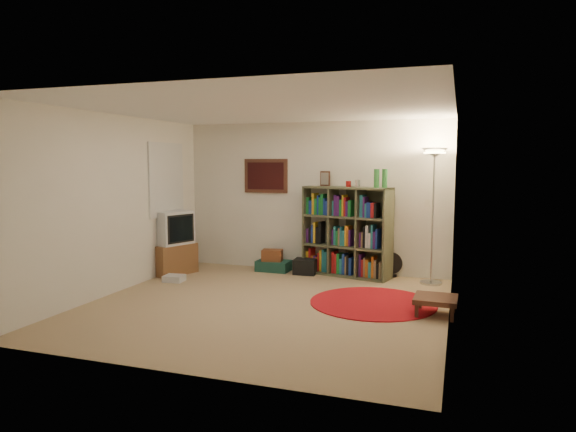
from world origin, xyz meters
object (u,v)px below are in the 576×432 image
(floor_fan, at_px, (391,265))
(side_table, at_px, (436,300))
(suitcase, at_px, (274,266))
(floor_lamp, at_px, (434,172))
(tv_stand, at_px, (172,243))
(bookshelf, at_px, (346,233))

(floor_fan, distance_m, side_table, 2.09)
(suitcase, height_order, side_table, side_table)
(floor_fan, height_order, side_table, floor_fan)
(floor_lamp, relative_size, suitcase, 3.67)
(floor_lamp, xyz_separation_m, floor_fan, (-0.63, 0.30, -1.50))
(tv_stand, bearing_deg, bookshelf, 37.03)
(tv_stand, bearing_deg, floor_lamp, 29.63)
(floor_fan, relative_size, side_table, 0.77)
(bookshelf, relative_size, floor_lamp, 0.85)
(tv_stand, height_order, side_table, tv_stand)
(suitcase, bearing_deg, floor_lamp, -1.27)
(floor_lamp, distance_m, suitcase, 3.04)
(floor_lamp, relative_size, tv_stand, 1.97)
(bookshelf, bearing_deg, floor_lamp, 6.66)
(bookshelf, distance_m, side_table, 2.41)
(floor_fan, bearing_deg, bookshelf, 179.13)
(tv_stand, relative_size, side_table, 2.03)
(bookshelf, height_order, floor_lamp, floor_lamp)
(floor_fan, bearing_deg, suitcase, 174.62)
(suitcase, bearing_deg, side_table, -31.64)
(bookshelf, distance_m, floor_fan, 0.89)
(suitcase, distance_m, side_table, 3.24)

